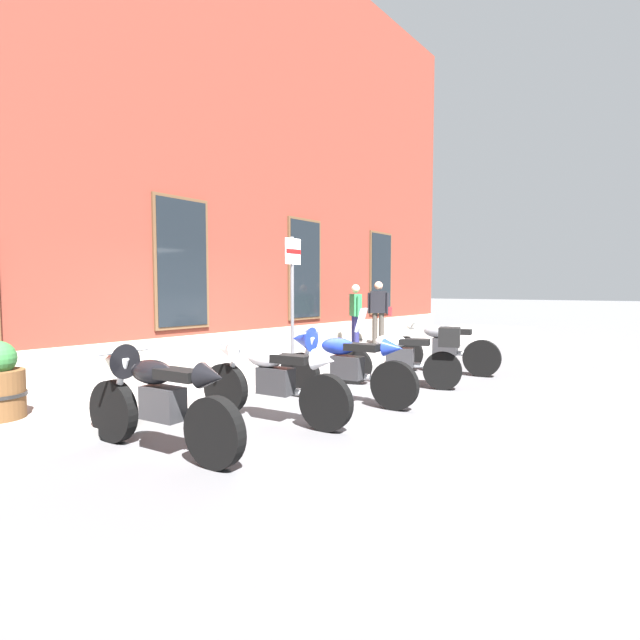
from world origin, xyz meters
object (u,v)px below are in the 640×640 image
at_px(pedestrian_dark_jacket, 379,309).
at_px(motorcycle_white_sport, 267,375).
at_px(motorcycle_grey_naked, 442,348).
at_px(parking_sign, 293,286).
at_px(motorcycle_black_sport, 154,395).
at_px(motorcycle_silver_touring, 404,355).
at_px(pedestrian_striped_shirt, 355,312).
at_px(motorcycle_blue_sport, 339,362).

bearing_deg(pedestrian_dark_jacket, motorcycle_white_sport, -158.80).
relative_size(motorcycle_grey_naked, parking_sign, 0.88).
distance_m(motorcycle_black_sport, motorcycle_silver_touring, 4.34).
relative_size(pedestrian_striped_shirt, parking_sign, 0.67).
xyz_separation_m(motorcycle_silver_touring, parking_sign, (-0.76, 1.77, 1.13)).
distance_m(motorcycle_grey_naked, pedestrian_striped_shirt, 3.48).
xyz_separation_m(motorcycle_grey_naked, pedestrian_dark_jacket, (2.51, 2.95, 0.58)).
bearing_deg(motorcycle_black_sport, parking_sign, 21.12).
relative_size(motorcycle_black_sport, parking_sign, 0.88).
bearing_deg(pedestrian_dark_jacket, motorcycle_silver_touring, -143.59).
distance_m(motorcycle_white_sport, parking_sign, 2.75).
xyz_separation_m(motorcycle_blue_sport, parking_sign, (0.74, 1.55, 1.10)).
bearing_deg(motorcycle_silver_touring, motorcycle_black_sport, 174.84).
xyz_separation_m(motorcycle_silver_touring, motorcycle_grey_naked, (1.58, 0.07, -0.05)).
distance_m(motorcycle_white_sport, motorcycle_silver_touring, 2.85).
bearing_deg(parking_sign, pedestrian_striped_shirt, 19.19).
bearing_deg(motorcycle_silver_touring, pedestrian_dark_jacket, 36.41).
bearing_deg(pedestrian_striped_shirt, motorcycle_white_sport, -154.96).
bearing_deg(parking_sign, pedestrian_dark_jacket, 14.48).
height_order(motorcycle_white_sport, pedestrian_dark_jacket, pedestrian_dark_jacket).
relative_size(motorcycle_white_sport, motorcycle_grey_naked, 1.02).
bearing_deg(parking_sign, motorcycle_black_sport, -158.88).
height_order(motorcycle_white_sport, parking_sign, parking_sign).
xyz_separation_m(motorcycle_white_sport, parking_sign, (2.07, 1.43, 1.10)).
relative_size(motorcycle_grey_naked, pedestrian_striped_shirt, 1.31).
distance_m(motorcycle_white_sport, pedestrian_striped_shirt, 6.62).
bearing_deg(parking_sign, motorcycle_silver_touring, -66.70).
bearing_deg(motorcycle_black_sport, motorcycle_silver_touring, -5.16).
relative_size(motorcycle_black_sport, motorcycle_silver_touring, 1.06).
bearing_deg(parking_sign, motorcycle_white_sport, -145.29).
xyz_separation_m(motorcycle_black_sport, motorcycle_white_sport, (1.50, -0.06, -0.01)).
xyz_separation_m(motorcycle_grey_naked, pedestrian_striped_shirt, (1.57, 3.06, 0.53)).
xyz_separation_m(pedestrian_striped_shirt, pedestrian_dark_jacket, (0.94, -0.11, 0.05)).
xyz_separation_m(motorcycle_black_sport, pedestrian_striped_shirt, (7.48, 2.74, 0.45)).
bearing_deg(motorcycle_silver_touring, motorcycle_white_sport, 173.24).
relative_size(motorcycle_blue_sport, pedestrian_dark_jacket, 1.29).
bearing_deg(pedestrian_striped_shirt, motorcycle_blue_sport, -148.01).
relative_size(motorcycle_blue_sport, motorcycle_silver_touring, 1.10).
relative_size(motorcycle_black_sport, pedestrian_dark_jacket, 1.24).
distance_m(motorcycle_blue_sport, pedestrian_dark_jacket, 6.28).
height_order(motorcycle_black_sport, pedestrian_striped_shirt, pedestrian_striped_shirt).
bearing_deg(pedestrian_striped_shirt, parking_sign, -160.81).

